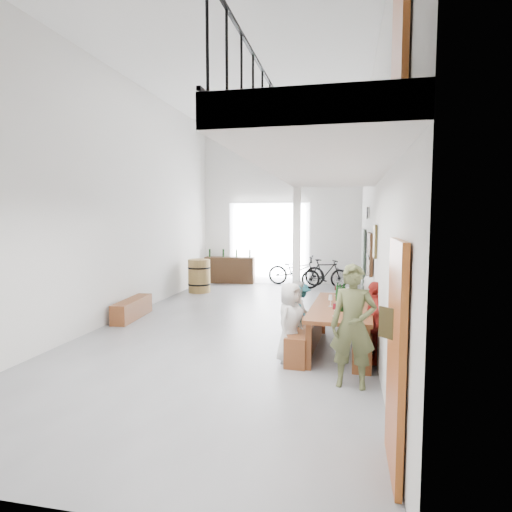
% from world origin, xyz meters
% --- Properties ---
extents(floor, '(12.00, 12.00, 0.00)m').
position_xyz_m(floor, '(0.00, 0.00, 0.00)').
color(floor, slate).
rests_on(floor, ground).
extents(room_walls, '(12.00, 12.00, 12.00)m').
position_xyz_m(room_walls, '(0.00, 0.00, 3.55)').
color(room_walls, silver).
rests_on(room_walls, ground).
extents(gateway_portal, '(2.80, 0.08, 2.80)m').
position_xyz_m(gateway_portal, '(-0.40, 5.94, 1.40)').
color(gateway_portal, white).
rests_on(gateway_portal, ground).
extents(right_wall_decor, '(0.07, 8.28, 5.07)m').
position_xyz_m(right_wall_decor, '(2.70, -1.87, 1.74)').
color(right_wall_decor, '#AB4A1C').
rests_on(right_wall_decor, ground).
extents(balcony, '(1.52, 5.62, 4.00)m').
position_xyz_m(balcony, '(1.98, -3.13, 2.96)').
color(balcony, white).
rests_on(balcony, ground).
extents(tasting_table, '(1.13, 2.52, 0.79)m').
position_xyz_m(tasting_table, '(2.20, -1.43, 0.71)').
color(tasting_table, brown).
rests_on(tasting_table, ground).
extents(bench_inner, '(0.47, 2.07, 0.47)m').
position_xyz_m(bench_inner, '(1.58, -1.53, 0.24)').
color(bench_inner, brown).
rests_on(bench_inner, ground).
extents(bench_wall, '(0.41, 2.17, 0.50)m').
position_xyz_m(bench_wall, '(2.57, -1.47, 0.25)').
color(bench_wall, brown).
rests_on(bench_wall, ground).
extents(tableware, '(0.58, 1.83, 0.35)m').
position_xyz_m(tableware, '(2.20, -1.26, 0.92)').
color(tableware, black).
rests_on(tableware, tasting_table).
extents(side_bench, '(0.46, 1.59, 0.44)m').
position_xyz_m(side_bench, '(-2.50, 0.02, 0.22)').
color(side_bench, brown).
rests_on(side_bench, ground).
extents(oak_barrel, '(0.69, 0.69, 1.02)m').
position_xyz_m(oak_barrel, '(-2.16, 3.60, 0.51)').
color(oak_barrel, olive).
rests_on(oak_barrel, ground).
extents(serving_counter, '(1.76, 0.59, 0.91)m').
position_xyz_m(serving_counter, '(-1.75, 5.65, 0.46)').
color(serving_counter, '#36200E').
rests_on(serving_counter, ground).
extents(counter_bottles, '(1.48, 0.20, 0.28)m').
position_xyz_m(counter_bottles, '(-1.75, 5.67, 1.05)').
color(counter_bottles, black).
rests_on(counter_bottles, serving_counter).
extents(guest_left_a, '(0.59, 0.72, 1.27)m').
position_xyz_m(guest_left_a, '(1.40, -2.15, 0.64)').
color(guest_left_a, silver).
rests_on(guest_left_a, ground).
extents(guest_left_b, '(0.36, 0.47, 1.15)m').
position_xyz_m(guest_left_b, '(1.46, -1.64, 0.58)').
color(guest_left_b, '#226573').
rests_on(guest_left_b, ground).
extents(guest_left_c, '(0.59, 0.67, 1.14)m').
position_xyz_m(guest_left_c, '(1.39, -0.97, 0.57)').
color(guest_left_c, silver).
rests_on(guest_left_c, ground).
extents(guest_left_d, '(0.46, 0.71, 1.04)m').
position_xyz_m(guest_left_d, '(1.41, -0.61, 0.52)').
color(guest_left_d, '#226573').
rests_on(guest_left_d, ground).
extents(guest_right_a, '(0.34, 0.77, 1.30)m').
position_xyz_m(guest_right_a, '(2.71, -1.94, 0.65)').
color(guest_right_a, '#A1221B').
rests_on(guest_right_a, ground).
extents(guest_right_b, '(0.36, 1.09, 1.18)m').
position_xyz_m(guest_right_b, '(2.82, -1.33, 0.59)').
color(guest_right_b, black).
rests_on(guest_right_b, ground).
extents(guest_right_c, '(0.52, 0.68, 1.24)m').
position_xyz_m(guest_right_c, '(2.73, -0.78, 0.62)').
color(guest_right_c, silver).
rests_on(guest_right_c, ground).
extents(host_standing, '(0.64, 0.45, 1.67)m').
position_xyz_m(host_standing, '(2.36, -3.00, 0.84)').
color(host_standing, '#494D2B').
rests_on(host_standing, ground).
extents(potted_plant, '(0.49, 0.44, 0.48)m').
position_xyz_m(potted_plant, '(2.45, 0.76, 0.24)').
color(potted_plant, '#1C4919').
rests_on(potted_plant, ground).
extents(bicycle_near, '(1.98, 0.84, 1.01)m').
position_xyz_m(bicycle_near, '(0.60, 5.60, 0.51)').
color(bicycle_near, black).
rests_on(bicycle_near, ground).
extents(bicycle_far, '(1.65, 1.00, 0.96)m').
position_xyz_m(bicycle_far, '(1.60, 5.13, 0.48)').
color(bicycle_far, black).
rests_on(bicycle_far, ground).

